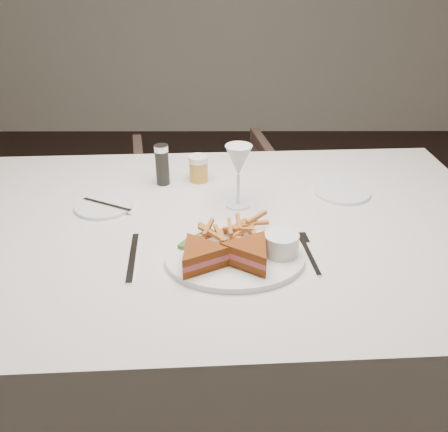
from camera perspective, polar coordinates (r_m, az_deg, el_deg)
name	(u,v)px	position (r m, az deg, el deg)	size (l,w,h in m)	color
ground	(177,348)	(2.02, -5.41, -14.77)	(5.00, 5.00, 0.00)	black
table	(224,333)	(1.52, -0.01, -13.21)	(1.48, 0.98, 0.75)	silver
chair_far	(206,202)	(2.32, -2.02, 1.57)	(0.63, 0.59, 0.65)	#4E3930
table_setting	(229,224)	(1.22, 0.57, -0.97)	(0.83, 0.62, 0.18)	white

